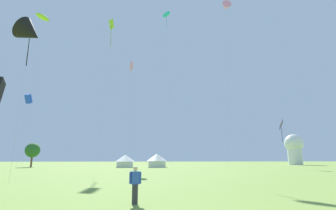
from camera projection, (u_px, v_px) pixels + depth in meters
name	position (u px, v px, depth m)	size (l,w,h in m)	color
kite_black_delta	(30.00, 33.00, 28.69)	(3.33, 3.73, 17.48)	black
kite_cyan_parafoil	(166.00, 15.00, 52.56)	(2.01, 3.05, 31.27)	#1EB7CC
kite_pink_diamond	(132.00, 67.00, 55.04)	(0.89, 2.57, 22.65)	pink
kite_black_diamond	(281.00, 125.00, 56.70)	(2.82, 2.73, 10.62)	black
kite_lime_diamond	(111.00, 26.00, 60.21)	(1.71, 3.28, 34.31)	#99DB2D
kite_lime_parafoil	(43.00, 17.00, 66.63)	(3.33, 4.61, 38.47)	#99DB2D
kite_blue_box	(28.00, 99.00, 54.95)	(1.30, 1.84, 15.61)	blue
kite_pink_delta	(226.00, 7.00, 61.92)	(3.13, 3.43, 39.03)	pink
person_spectator	(135.00, 185.00, 12.31)	(0.57, 0.31, 1.73)	#2D2D33
festival_tent_right	(125.00, 160.00, 64.00)	(4.76, 4.76, 3.10)	white
festival_tent_left	(157.00, 160.00, 64.76)	(5.13, 5.13, 3.33)	white
observatory_dome	(294.00, 148.00, 92.89)	(6.40, 6.40, 10.80)	white
tree_distant_left	(33.00, 150.00, 67.58)	(3.71, 3.71, 6.14)	brown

